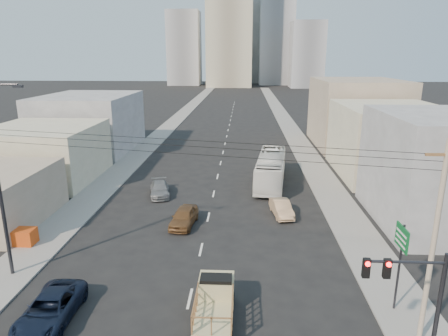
# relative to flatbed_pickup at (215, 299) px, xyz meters

# --- Properties ---
(ground) EXTENTS (420.00, 420.00, 0.00)m
(ground) POSITION_rel_flatbed_pickup_xyz_m (-1.56, -0.36, -1.09)
(ground) COLOR black
(ground) RESTS_ON ground
(sidewalk_left) EXTENTS (3.50, 180.00, 0.12)m
(sidewalk_left) POSITION_rel_flatbed_pickup_xyz_m (-13.31, 69.64, -1.03)
(sidewalk_left) COLOR gray
(sidewalk_left) RESTS_ON ground
(sidewalk_right) EXTENTS (3.50, 180.00, 0.12)m
(sidewalk_right) POSITION_rel_flatbed_pickup_xyz_m (10.19, 69.64, -1.03)
(sidewalk_right) COLOR gray
(sidewalk_right) RESTS_ON ground
(lane_dashes) EXTENTS (0.15, 104.00, 0.01)m
(lane_dashes) POSITION_rel_flatbed_pickup_xyz_m (-1.56, 52.64, -1.09)
(lane_dashes) COLOR silver
(lane_dashes) RESTS_ON ground
(flatbed_pickup) EXTENTS (1.95, 4.41, 1.90)m
(flatbed_pickup) POSITION_rel_flatbed_pickup_xyz_m (0.00, 0.00, 0.00)
(flatbed_pickup) COLOR tan
(flatbed_pickup) RESTS_ON ground
(navy_pickup) EXTENTS (2.42, 5.13, 1.42)m
(navy_pickup) POSITION_rel_flatbed_pickup_xyz_m (-8.49, -0.69, -0.39)
(navy_pickup) COLOR black
(navy_pickup) RESTS_ON ground
(city_bus) EXTENTS (4.13, 11.99, 3.27)m
(city_bus) POSITION_rel_flatbed_pickup_xyz_m (4.35, 23.49, 0.54)
(city_bus) COLOR white
(city_bus) RESTS_ON ground
(sedan_brown) EXTENTS (2.19, 4.47, 1.47)m
(sedan_brown) POSITION_rel_flatbed_pickup_xyz_m (-3.39, 11.81, -0.36)
(sedan_brown) COLOR brown
(sedan_brown) RESTS_ON ground
(sedan_tan) EXTENTS (2.00, 4.18, 1.32)m
(sedan_tan) POSITION_rel_flatbed_pickup_xyz_m (4.72, 14.34, -0.43)
(sedan_tan) COLOR tan
(sedan_tan) RESTS_ON ground
(sedan_grey) EXTENTS (2.76, 4.71, 1.28)m
(sedan_grey) POSITION_rel_flatbed_pickup_xyz_m (-6.86, 18.93, -0.45)
(sedan_grey) COLOR slate
(sedan_grey) RESTS_ON ground
(traffic_signal) EXTENTS (3.23, 0.35, 6.00)m
(traffic_signal) POSITION_rel_flatbed_pickup_xyz_m (8.21, -3.87, 2.98)
(traffic_signal) COLOR #2D2D33
(traffic_signal) RESTS_ON ground
(green_sign) EXTENTS (0.18, 1.60, 5.00)m
(green_sign) POSITION_rel_flatbed_pickup_xyz_m (9.60, 1.14, 2.65)
(green_sign) COLOR #2D2D33
(green_sign) RESTS_ON ground
(utility_pole) EXTENTS (1.80, 0.24, 10.00)m
(utility_pole) POSITION_rel_flatbed_pickup_xyz_m (9.94, -1.36, 4.09)
(utility_pole) COLOR gray
(utility_pole) RESTS_ON ground
(overhead_wires) EXTENTS (23.01, 5.02, 0.72)m
(overhead_wires) POSITION_rel_flatbed_pickup_xyz_m (-1.56, 1.14, 7.87)
(overhead_wires) COLOR black
(overhead_wires) RESTS_ON ground
(crate_stack) EXTENTS (1.80, 1.20, 1.14)m
(crate_stack) POSITION_rel_flatbed_pickup_xyz_m (-14.56, 7.65, -0.40)
(crate_stack) COLOR #C54412
(crate_stack) RESTS_ON sidewalk_left
(bldg_right_near) EXTENTS (10.00, 12.00, 9.00)m
(bldg_right_near) POSITION_rel_flatbed_pickup_xyz_m (17.44, 13.64, 3.41)
(bldg_right_near) COLOR gray
(bldg_right_near) RESTS_ON ground
(bldg_right_mid) EXTENTS (11.00, 14.00, 8.00)m
(bldg_right_mid) POSITION_rel_flatbed_pickup_xyz_m (17.94, 27.64, 2.91)
(bldg_right_mid) COLOR #BBB597
(bldg_right_mid) RESTS_ON ground
(bldg_right_far) EXTENTS (12.00, 16.00, 10.00)m
(bldg_right_far) POSITION_rel_flatbed_pickup_xyz_m (18.44, 43.64, 3.91)
(bldg_right_far) COLOR gray
(bldg_right_far) RESTS_ON ground
(bldg_left_mid) EXTENTS (11.00, 12.00, 6.00)m
(bldg_left_mid) POSITION_rel_flatbed_pickup_xyz_m (-20.56, 23.64, 1.91)
(bldg_left_mid) COLOR #BBB597
(bldg_left_mid) RESTS_ON ground
(bldg_left_far) EXTENTS (12.00, 16.00, 8.00)m
(bldg_left_far) POSITION_rel_flatbed_pickup_xyz_m (-21.06, 38.64, 2.91)
(bldg_left_far) COLOR gray
(bldg_left_far) RESTS_ON ground
(high_rise_tower) EXTENTS (20.00, 20.00, 60.00)m
(high_rise_tower) POSITION_rel_flatbed_pickup_xyz_m (-5.56, 169.64, 28.91)
(high_rise_tower) COLOR gray
(high_rise_tower) RESTS_ON ground
(midrise_ne) EXTENTS (16.00, 16.00, 40.00)m
(midrise_ne) POSITION_rel_flatbed_pickup_xyz_m (16.44, 184.64, 18.91)
(midrise_ne) COLOR gray
(midrise_ne) RESTS_ON ground
(midrise_nw) EXTENTS (15.00, 15.00, 34.00)m
(midrise_nw) POSITION_rel_flatbed_pickup_xyz_m (-27.56, 179.64, 15.91)
(midrise_nw) COLOR gray
(midrise_nw) RESTS_ON ground
(midrise_back) EXTENTS (18.00, 18.00, 44.00)m
(midrise_back) POSITION_rel_flatbed_pickup_xyz_m (4.44, 199.64, 20.91)
(midrise_back) COLOR gray
(midrise_back) RESTS_ON ground
(midrise_east) EXTENTS (14.00, 14.00, 28.00)m
(midrise_east) POSITION_rel_flatbed_pickup_xyz_m (28.44, 164.64, 12.91)
(midrise_east) COLOR gray
(midrise_east) RESTS_ON ground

